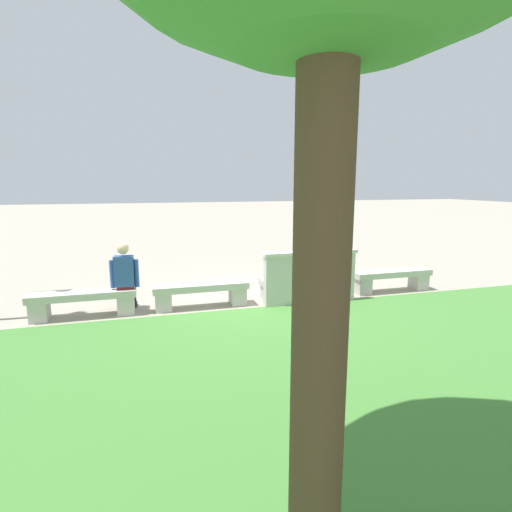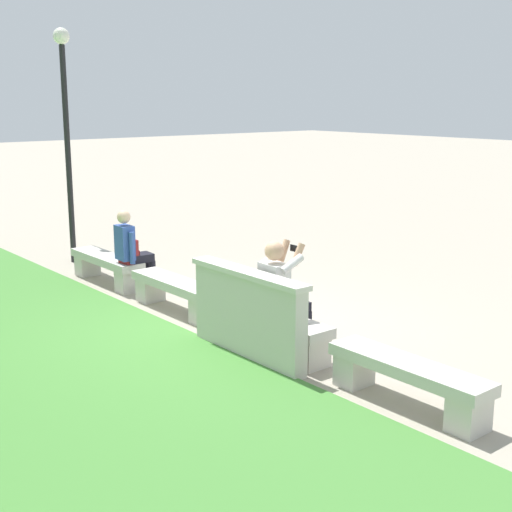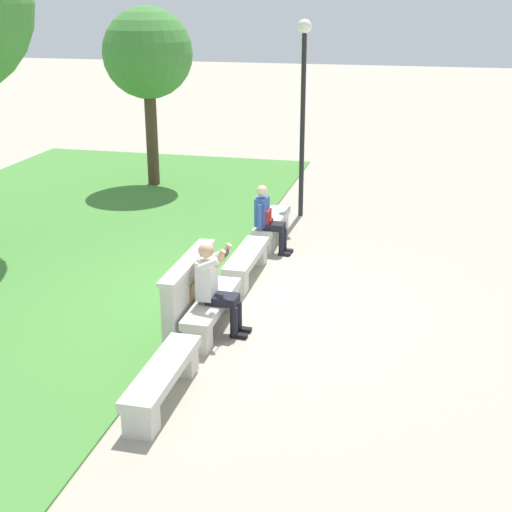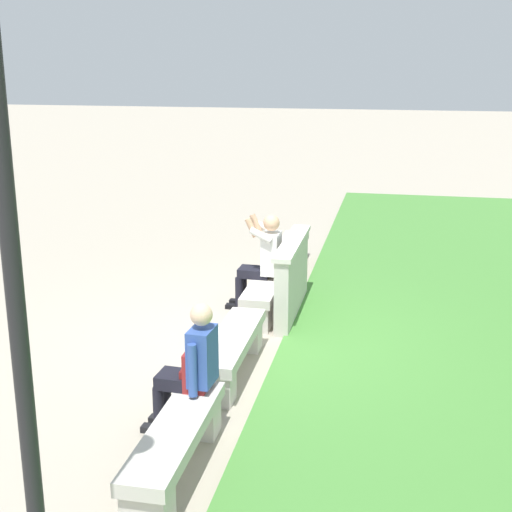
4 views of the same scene
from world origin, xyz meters
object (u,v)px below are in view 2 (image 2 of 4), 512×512
Objects in this scene: bench_main at (408,377)px; bench_far at (107,265)px; person_distant at (132,248)px; lamp_post at (66,113)px; backpack at (129,252)px; bench_near at (271,326)px; person_photographer at (282,290)px; bench_mid at (176,291)px.

bench_main and bench_far have the same top height.
lamp_post is at bearing -4.46° from person_distant.
bench_near is at bearing 179.63° from backpack.
bench_near and bench_far have the same top height.
backpack is at bearing -0.37° from bench_near.
bench_main is 1.37× the size of person_distant.
bench_main is at bearing 179.77° from backpack.
lamp_post is (5.85, -0.18, 1.89)m from person_photographer.
lamp_post reaches higher than person_distant.
bench_near is at bearing 180.00° from bench_far.
person_photographer is at bearing -178.91° from bench_far.
backpack is (1.31, -0.02, 0.33)m from bench_mid.
bench_near is at bearing 178.85° from person_distant.
backpack is (-0.69, -0.02, 0.33)m from bench_far.
bench_mid is at bearing 176.08° from lamp_post.
bench_mid and bench_far have the same top height.
person_photographer reaches higher than bench_mid.
bench_main is 2.00m from bench_near.
lamp_post is (2.44, -0.24, 2.00)m from backpack.
bench_main is 4.00m from bench_mid.
bench_far is at bearing 1.77° from backpack.
bench_near is 2.00m from bench_mid.
bench_mid is 1.35m from backpack.
person_photographer is 6.15m from lamp_post.
bench_main is 1.00× the size of bench_far.
bench_near is at bearing 180.00° from bench_mid.
backpack reaches higher than bench_far.
bench_mid is 4.42m from lamp_post.
person_photographer is (-2.10, -0.08, 0.44)m from bench_mid.
bench_mid is at bearing 0.00° from bench_near.
lamp_post reaches higher than bench_mid.
bench_mid is 1.00× the size of bench_far.
person_photographer is 3.41m from person_distant.
bench_mid is at bearing 0.00° from bench_main.
backpack reaches higher than bench_main.
bench_far is 0.43× the size of lamp_post.
bench_near is 1.31× the size of person_photographer.
person_distant is at bearing 0.19° from person_photographer.
person_photographer reaches higher than person_distant.
bench_near is 0.46m from person_photographer.
bench_near is at bearing 0.00° from bench_main.
bench_main is 8.09m from lamp_post.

